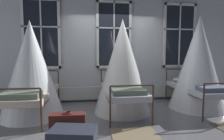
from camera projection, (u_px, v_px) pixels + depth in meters
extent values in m
plane|color=slate|center=(122.00, 114.00, 4.25)|extent=(18.34, 18.34, 0.00)
cube|color=silver|center=(113.00, 47.00, 5.46)|extent=(9.15, 0.10, 3.14)
cube|color=black|center=(41.00, 34.00, 5.04)|extent=(1.02, 0.02, 1.91)
cube|color=silver|center=(42.00, 67.00, 5.12)|extent=(1.02, 0.06, 0.07)
cube|color=silver|center=(23.00, 34.00, 4.97)|extent=(0.07, 0.06, 1.91)
cube|color=silver|center=(59.00, 34.00, 5.10)|extent=(0.07, 0.06, 1.91)
cube|color=silver|center=(41.00, 34.00, 5.04)|extent=(0.04, 0.06, 1.91)
cube|color=silver|center=(41.00, 27.00, 5.02)|extent=(1.02, 0.06, 0.04)
cube|color=black|center=(114.00, 35.00, 5.32)|extent=(1.02, 0.02, 1.91)
cube|color=silver|center=(114.00, 67.00, 5.40)|extent=(1.02, 0.06, 0.07)
cube|color=silver|center=(114.00, 2.00, 5.23)|extent=(1.02, 0.06, 0.07)
cube|color=silver|center=(98.00, 35.00, 5.25)|extent=(0.07, 0.06, 1.91)
cube|color=silver|center=(130.00, 35.00, 5.38)|extent=(0.07, 0.06, 1.91)
cube|color=silver|center=(114.00, 35.00, 5.32)|extent=(0.04, 0.06, 1.91)
cube|color=silver|center=(114.00, 28.00, 5.30)|extent=(1.02, 0.06, 0.04)
cube|color=black|center=(179.00, 36.00, 5.60)|extent=(1.02, 0.02, 1.91)
cube|color=silver|center=(178.00, 66.00, 5.69)|extent=(1.02, 0.06, 0.07)
cube|color=silver|center=(180.00, 4.00, 5.51)|extent=(1.02, 0.06, 0.07)
cube|color=silver|center=(165.00, 36.00, 5.53)|extent=(0.07, 0.06, 1.91)
cube|color=silver|center=(194.00, 36.00, 5.67)|extent=(0.07, 0.06, 1.91)
cube|color=silver|center=(179.00, 36.00, 5.60)|extent=(0.04, 0.06, 1.91)
cube|color=silver|center=(180.00, 29.00, 5.58)|extent=(1.02, 0.06, 0.04)
cube|color=silver|center=(114.00, 92.00, 5.45)|extent=(4.61, 0.10, 0.36)
cylinder|color=#4C3323|center=(27.00, 88.00, 4.95)|extent=(0.04, 0.04, 0.92)
cylinder|color=#4C3323|center=(59.00, 88.00, 5.05)|extent=(0.04, 0.04, 0.92)
cylinder|color=#4C3323|center=(41.00, 110.00, 3.27)|extent=(0.04, 0.04, 0.79)
cylinder|color=#4C3323|center=(13.00, 97.00, 4.06)|extent=(0.08, 1.81, 0.03)
cylinder|color=#4C3323|center=(52.00, 96.00, 4.15)|extent=(0.08, 1.81, 0.03)
cylinder|color=#4C3323|center=(42.00, 71.00, 4.96)|extent=(0.84, 0.05, 0.03)
cylinder|color=#4C3323|center=(15.00, 89.00, 3.18)|extent=(0.84, 0.05, 0.03)
cube|color=beige|center=(32.00, 93.00, 4.10)|extent=(0.90, 1.85, 0.12)
ellipsoid|color=beige|center=(40.00, 83.00, 4.75)|extent=(0.65, 0.42, 0.14)
cube|color=slate|center=(21.00, 95.00, 3.45)|extent=(0.70, 0.38, 0.10)
cone|color=white|center=(31.00, 69.00, 4.05)|extent=(1.36, 1.36, 2.11)
cylinder|color=#4C3323|center=(101.00, 86.00, 5.24)|extent=(0.04, 0.04, 0.92)
cylinder|color=#4C3323|center=(130.00, 86.00, 5.37)|extent=(0.04, 0.04, 0.92)
cylinder|color=#4C3323|center=(110.00, 107.00, 3.47)|extent=(0.04, 0.04, 0.79)
cylinder|color=#4C3323|center=(153.00, 105.00, 3.59)|extent=(0.04, 0.04, 0.79)
cylinder|color=#4C3323|center=(105.00, 94.00, 4.35)|extent=(0.05, 1.81, 0.03)
cylinder|color=#4C3323|center=(139.00, 93.00, 4.48)|extent=(0.05, 1.81, 0.03)
cylinder|color=#4C3323|center=(116.00, 70.00, 5.26)|extent=(0.84, 0.04, 0.03)
cylinder|color=#4C3323|center=(132.00, 86.00, 3.49)|extent=(0.84, 0.04, 0.03)
cube|color=silver|center=(122.00, 91.00, 4.41)|extent=(0.87, 1.83, 0.12)
ellipsoid|color=beige|center=(117.00, 81.00, 5.05)|extent=(0.65, 0.40, 0.14)
cube|color=slate|center=(129.00, 92.00, 3.77)|extent=(0.69, 0.37, 0.10)
cone|color=white|center=(122.00, 66.00, 4.35)|extent=(1.36, 1.36, 2.19)
cylinder|color=#4C3323|center=(166.00, 85.00, 5.53)|extent=(0.04, 0.04, 0.92)
cylinder|color=#4C3323|center=(192.00, 84.00, 5.64)|extent=(0.04, 0.04, 0.92)
cylinder|color=#4C3323|center=(203.00, 103.00, 3.75)|extent=(0.04, 0.04, 0.79)
cylinder|color=#4C3323|center=(181.00, 91.00, 4.64)|extent=(0.06, 1.81, 0.03)
cylinder|color=#4C3323|center=(212.00, 90.00, 4.75)|extent=(0.06, 1.81, 0.03)
cylinder|color=#4C3323|center=(180.00, 69.00, 5.54)|extent=(0.84, 0.04, 0.03)
cylinder|color=#4C3323|center=(223.00, 83.00, 3.77)|extent=(0.84, 0.04, 0.03)
cube|color=silver|center=(197.00, 88.00, 4.69)|extent=(0.88, 1.84, 0.12)
ellipsoid|color=silver|center=(184.00, 79.00, 5.33)|extent=(0.65, 0.41, 0.14)
cube|color=slate|center=(214.00, 89.00, 4.04)|extent=(0.69, 0.37, 0.10)
cone|color=white|center=(198.00, 63.00, 4.63)|extent=(1.36, 1.36, 2.32)
cube|color=#8E7A5B|center=(134.00, 134.00, 3.20)|extent=(0.81, 0.57, 0.01)
cube|color=#5B231E|center=(68.00, 127.00, 2.98)|extent=(0.57, 0.22, 0.44)
cube|color=tan|center=(69.00, 124.00, 3.09)|extent=(0.50, 0.03, 0.03)
torus|color=#5B231E|center=(68.00, 113.00, 2.96)|extent=(0.15, 0.15, 0.02)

